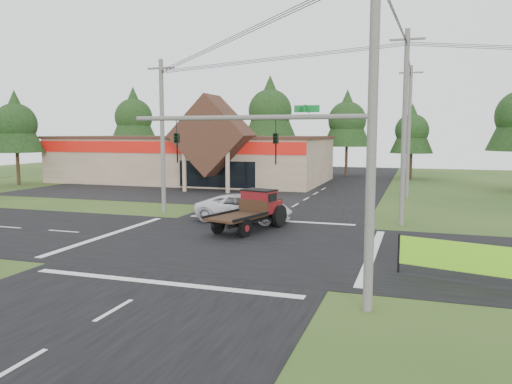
% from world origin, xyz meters
% --- Properties ---
extents(ground, '(120.00, 120.00, 0.00)m').
position_xyz_m(ground, '(0.00, 0.00, 0.00)').
color(ground, '#254518').
rests_on(ground, ground).
extents(road_ns, '(12.00, 120.00, 0.02)m').
position_xyz_m(road_ns, '(0.00, 0.00, 0.01)').
color(road_ns, black).
rests_on(road_ns, ground).
extents(road_ew, '(120.00, 12.00, 0.02)m').
position_xyz_m(road_ew, '(0.00, 0.00, 0.01)').
color(road_ew, black).
rests_on(road_ew, ground).
extents(parking_apron, '(28.00, 14.00, 0.02)m').
position_xyz_m(parking_apron, '(-14.00, 19.00, 0.01)').
color(parking_apron, black).
rests_on(parking_apron, ground).
extents(cvs_building, '(30.40, 18.20, 9.19)m').
position_xyz_m(cvs_building, '(-15.70, 29.57, 2.78)').
color(cvs_building, gray).
rests_on(cvs_building, ground).
extents(traffic_signal_mast, '(8.12, 0.24, 7.00)m').
position_xyz_m(traffic_signal_mast, '(5.82, -7.50, 4.43)').
color(traffic_signal_mast, '#595651').
rests_on(traffic_signal_mast, ground).
extents(utility_pole_nr, '(2.00, 0.30, 11.00)m').
position_xyz_m(utility_pole_nr, '(7.50, -7.50, 5.64)').
color(utility_pole_nr, '#595651').
rests_on(utility_pole_nr, ground).
extents(utility_pole_nw, '(2.00, 0.30, 10.50)m').
position_xyz_m(utility_pole_nw, '(-8.00, 8.00, 5.39)').
color(utility_pole_nw, '#595651').
rests_on(utility_pole_nw, ground).
extents(utility_pole_ne, '(2.00, 0.30, 11.50)m').
position_xyz_m(utility_pole_ne, '(8.00, 8.00, 5.89)').
color(utility_pole_ne, '#595651').
rests_on(utility_pole_ne, ground).
extents(utility_pole_n, '(2.00, 0.30, 11.20)m').
position_xyz_m(utility_pole_n, '(8.00, 22.00, 5.74)').
color(utility_pole_n, '#595651').
rests_on(utility_pole_n, ground).
extents(tree_row_a, '(6.72, 6.72, 12.12)m').
position_xyz_m(tree_row_a, '(-30.00, 40.00, 8.05)').
color(tree_row_a, '#332316').
rests_on(tree_row_a, ground).
extents(tree_row_b, '(5.60, 5.60, 10.10)m').
position_xyz_m(tree_row_b, '(-20.00, 42.00, 6.70)').
color(tree_row_b, '#332316').
rests_on(tree_row_b, ground).
extents(tree_row_c, '(7.28, 7.28, 13.13)m').
position_xyz_m(tree_row_c, '(-10.00, 41.00, 8.72)').
color(tree_row_c, '#332316').
rests_on(tree_row_c, ground).
extents(tree_row_d, '(6.16, 6.16, 11.11)m').
position_xyz_m(tree_row_d, '(0.00, 42.00, 7.38)').
color(tree_row_d, '#332316').
rests_on(tree_row_d, ground).
extents(tree_row_e, '(5.04, 5.04, 9.09)m').
position_xyz_m(tree_row_e, '(8.00, 40.00, 6.03)').
color(tree_row_e, '#332316').
rests_on(tree_row_e, ground).
extents(tree_side_w, '(5.60, 5.60, 10.10)m').
position_xyz_m(tree_side_w, '(-32.00, 20.00, 6.70)').
color(tree_side_w, '#332316').
rests_on(tree_side_w, ground).
extents(antique_flatbed_truck, '(3.56, 5.89, 2.31)m').
position_xyz_m(antique_flatbed_truck, '(-0.18, 3.44, 1.15)').
color(antique_flatbed_truck, '#550C12').
rests_on(antique_flatbed_truck, ground).
extents(roadside_banner, '(4.47, 1.27, 1.56)m').
position_xyz_m(roadside_banner, '(10.41, -3.37, 0.78)').
color(roadside_banner, '#78D81C').
rests_on(roadside_banner, ground).
extents(white_pickup, '(6.07, 2.82, 1.68)m').
position_xyz_m(white_pickup, '(-1.47, 6.40, 0.84)').
color(white_pickup, silver).
rests_on(white_pickup, ground).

